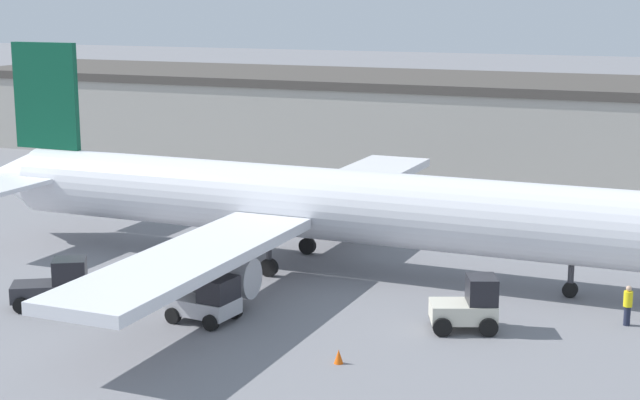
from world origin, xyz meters
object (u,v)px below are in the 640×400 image
at_px(safety_cone_near, 339,357).
at_px(ground_crew_worker, 628,304).
at_px(airplane, 302,203).
at_px(belt_loader_truck, 208,300).
at_px(baggage_tug, 469,306).
at_px(pushback_tug, 56,285).

bearing_deg(safety_cone_near, ground_crew_worker, 42.82).
relative_size(airplane, safety_cone_near, 76.13).
relative_size(ground_crew_worker, safety_cone_near, 3.16).
relative_size(airplane, belt_loader_truck, 14.25).
distance_m(ground_crew_worker, belt_loader_truck, 17.75).
distance_m(baggage_tug, safety_cone_near, 6.74).
xyz_separation_m(airplane, safety_cone_near, (6.87, -12.03, -3.04)).
bearing_deg(baggage_tug, ground_crew_worker, 5.14).
height_order(airplane, ground_crew_worker, airplane).
relative_size(airplane, pushback_tug, 11.62).
bearing_deg(safety_cone_near, airplane, 119.74).
height_order(ground_crew_worker, pushback_tug, pushback_tug).
height_order(baggage_tug, safety_cone_near, baggage_tug).
bearing_deg(ground_crew_worker, airplane, 68.43).
bearing_deg(belt_loader_truck, airplane, 95.11).
xyz_separation_m(airplane, pushback_tug, (-7.41, -10.42, -2.33)).
height_order(ground_crew_worker, safety_cone_near, ground_crew_worker).
distance_m(pushback_tug, safety_cone_near, 14.39).
bearing_deg(airplane, safety_cone_near, -60.15).
height_order(airplane, baggage_tug, airplane).
height_order(baggage_tug, pushback_tug, baggage_tug).
xyz_separation_m(airplane, ground_crew_worker, (16.43, -3.17, -2.39)).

